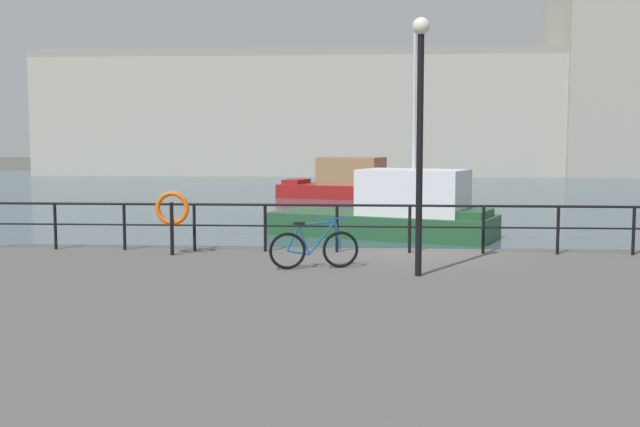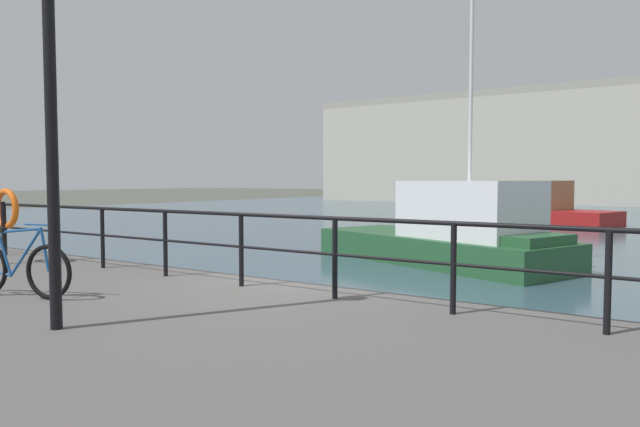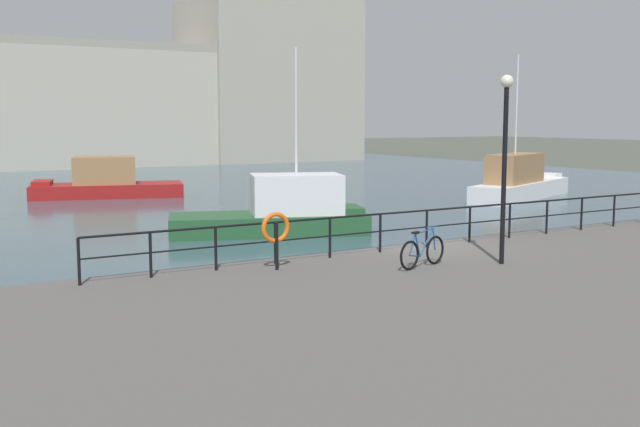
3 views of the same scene
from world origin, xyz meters
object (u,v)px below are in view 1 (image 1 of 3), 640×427
harbor_building (465,108)px  parked_bicycle (314,249)px  life_ring_stand (172,210)px  quay_lamp_post (420,113)px  moored_red_daysailer (396,211)px  moored_harbor_tender (352,183)px

harbor_building → parked_bicycle: bearing=-99.2°
harbor_building → parked_bicycle: size_ratio=36.24×
life_ring_stand → quay_lamp_post: (5.19, -2.28, 2.01)m
parked_bicycle → quay_lamp_post: (1.98, -0.68, 2.60)m
life_ring_stand → quay_lamp_post: bearing=-23.7°
life_ring_stand → moored_red_daysailer: bearing=61.1°
harbor_building → moored_red_daysailer: harbor_building is taller
moored_red_daysailer → moored_harbor_tender: size_ratio=0.91×
moored_red_daysailer → parked_bicycle: moored_red_daysailer is taller
life_ring_stand → moored_harbor_tender: bearing=83.2°
quay_lamp_post → harbor_building: bearing=82.8°
harbor_building → moored_harbor_tender: 31.22m
moored_red_daysailer → quay_lamp_post: bearing=-68.6°
parked_bicycle → life_ring_stand: 3.63m
harbor_building → moored_red_daysailer: 47.17m
parked_bicycle → life_ring_stand: size_ratio=1.23×
harbor_building → life_ring_stand: harbor_building is taller
moored_red_daysailer → moored_harbor_tender: 17.09m
harbor_building → quay_lamp_post: 58.31m
harbor_building → moored_harbor_tender: harbor_building is taller
harbor_building → moored_harbor_tender: (-9.36, -29.31, -5.26)m
harbor_building → parked_bicycle: (-9.29, -57.12, -4.98)m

